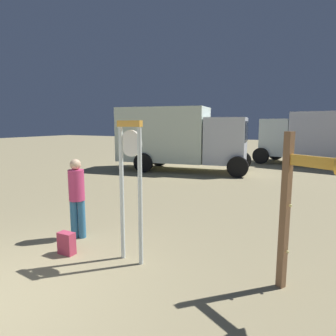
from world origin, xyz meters
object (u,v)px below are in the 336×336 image
standing_clock (131,176)px  box_truck_far (179,136)px  backpack (67,243)px  person_near_clock (77,194)px  arrow_sign (308,192)px  box_truck_near (331,136)px

standing_clock → box_truck_far: bearing=111.3°
standing_clock → backpack: 1.74m
person_near_clock → box_truck_far: box_truck_far is taller
person_near_clock → arrow_sign: bearing=-2.6°
standing_clock → backpack: standing_clock is taller
standing_clock → arrow_sign: (2.59, 0.15, -0.01)m
backpack → arrow_sign: bearing=7.2°
standing_clock → person_near_clock: size_ratio=1.46×
arrow_sign → box_truck_far: box_truck_far is taller
backpack → box_truck_far: bearing=104.1°
person_near_clock → standing_clock: bearing=-12.5°
person_near_clock → box_truck_near: 14.40m
box_truck_far → box_truck_near: bearing=36.7°
backpack → box_truck_far: box_truck_far is taller
person_near_clock → backpack: size_ratio=4.07×
standing_clock → arrow_sign: standing_clock is taller
standing_clock → person_near_clock: bearing=167.5°
backpack → box_truck_far: 9.84m
box_truck_near → standing_clock: bearing=-102.0°
box_truck_near → person_near_clock: bearing=-108.3°
person_near_clock → box_truck_far: size_ratio=0.24×
box_truck_far → person_near_clock: bearing=-77.1°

